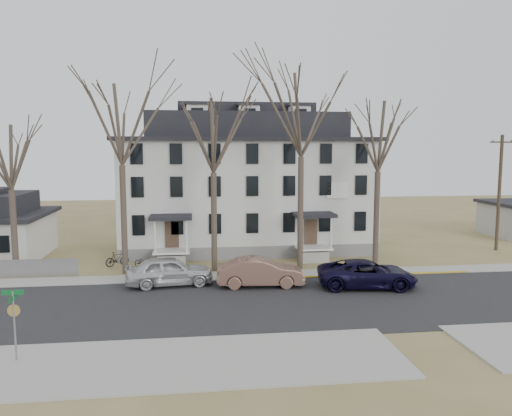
{
  "coord_description": "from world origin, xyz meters",
  "views": [
    {
      "loc": [
        -6.3,
        -23.92,
        8.36
      ],
      "look_at": [
        -2.22,
        9.0,
        4.42
      ],
      "focal_mm": 35.0,
      "sensor_mm": 36.0,
      "label": 1
    }
  ],
  "objects": [
    {
      "name": "tree_center",
      "position": [
        1.0,
        9.8,
        11.08
      ],
      "size": [
        9.0,
        9.0,
        14.7
      ],
      "color": "#473B31",
      "rests_on": "ground"
    },
    {
      "name": "ground",
      "position": [
        0.0,
        0.0,
        0.0
      ],
      "size": [
        120.0,
        120.0,
        0.0
      ],
      "primitive_type": "plane",
      "color": "olive",
      "rests_on": "ground"
    },
    {
      "name": "tree_mid_left",
      "position": [
        -5.0,
        9.8,
        9.6
      ],
      "size": [
        7.8,
        7.8,
        12.74
      ],
      "color": "#473B31",
      "rests_on": "ground"
    },
    {
      "name": "near_sidewalk_left",
      "position": [
        -8.0,
        -5.0,
        0.0
      ],
      "size": [
        20.0,
        5.0,
        0.08
      ],
      "primitive_type": "cube",
      "color": "#A09F97",
      "rests_on": "ground"
    },
    {
      "name": "far_sidewalk",
      "position": [
        0.0,
        8.0,
        0.0
      ],
      "size": [
        120.0,
        2.0,
        0.08
      ],
      "primitive_type": "cube",
      "color": "#A09F97",
      "rests_on": "ground"
    },
    {
      "name": "bicycle_left",
      "position": [
        -9.93,
        11.05,
        0.41
      ],
      "size": [
        1.58,
        1.31,
        0.81
      ],
      "primitive_type": "imported",
      "rotation": [
        0.0,
        0.0,
        0.98
      ],
      "color": "black",
      "rests_on": "ground"
    },
    {
      "name": "boarding_house",
      "position": [
        -2.0,
        17.95,
        5.38
      ],
      "size": [
        20.8,
        12.36,
        12.05
      ],
      "color": "slate",
      "rests_on": "ground"
    },
    {
      "name": "utility_pole_far",
      "position": [
        18.5,
        14.0,
        4.9
      ],
      "size": [
        2.0,
        0.28,
        9.5
      ],
      "color": "#3D3023",
      "rests_on": "ground"
    },
    {
      "name": "car_tan",
      "position": [
        -2.39,
        5.49,
        0.87
      ],
      "size": [
        5.39,
        2.17,
        1.74
      ],
      "primitive_type": "imported",
      "rotation": [
        0.0,
        0.0,
        1.51
      ],
      "color": "brown",
      "rests_on": "ground"
    },
    {
      "name": "tree_bungalow",
      "position": [
        -18.0,
        9.8,
        8.12
      ],
      "size": [
        6.6,
        6.6,
        10.78
      ],
      "color": "#473B31",
      "rests_on": "ground"
    },
    {
      "name": "main_road",
      "position": [
        0.0,
        2.0,
        0.0
      ],
      "size": [
        120.0,
        10.0,
        0.04
      ],
      "primitive_type": "cube",
      "color": "#27272A",
      "rests_on": "ground"
    },
    {
      "name": "tree_far_left",
      "position": [
        -11.0,
        9.8,
        10.34
      ],
      "size": [
        8.4,
        8.4,
        13.72
      ],
      "color": "#473B31",
      "rests_on": "ground"
    },
    {
      "name": "bicycle_right",
      "position": [
        -11.83,
        11.84,
        0.52
      ],
      "size": [
        1.75,
        1.28,
        1.04
      ],
      "primitive_type": "imported",
      "rotation": [
        0.0,
        0.0,
        2.09
      ],
      "color": "black",
      "rests_on": "ground"
    },
    {
      "name": "car_navy",
      "position": [
        3.98,
        4.45,
        0.82
      ],
      "size": [
        6.23,
        3.5,
        1.65
      ],
      "primitive_type": "imported",
      "rotation": [
        0.0,
        0.0,
        1.44
      ],
      "color": "black",
      "rests_on": "ground"
    },
    {
      "name": "car_silver",
      "position": [
        -7.89,
        6.31,
        0.9
      ],
      "size": [
        5.51,
        2.73,
        1.8
      ],
      "primitive_type": "imported",
      "rotation": [
        0.0,
        0.0,
        1.69
      ],
      "color": "silver",
      "rests_on": "ground"
    },
    {
      "name": "yellow_curb",
      "position": [
        5.0,
        7.1,
        0.0
      ],
      "size": [
        14.0,
        0.25,
        0.06
      ],
      "primitive_type": "cube",
      "color": "gold",
      "rests_on": "ground"
    },
    {
      "name": "tree_mid_right",
      "position": [
        6.5,
        9.8,
        9.6
      ],
      "size": [
        7.8,
        7.8,
        12.74
      ],
      "color": "#473B31",
      "rests_on": "ground"
    },
    {
      "name": "street_sign",
      "position": [
        -13.36,
        -4.1,
        1.9
      ],
      "size": [
        0.83,
        0.83,
        2.92
      ],
      "rotation": [
        0.0,
        0.0,
        -0.01
      ],
      "color": "gray",
      "rests_on": "ground"
    }
  ]
}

